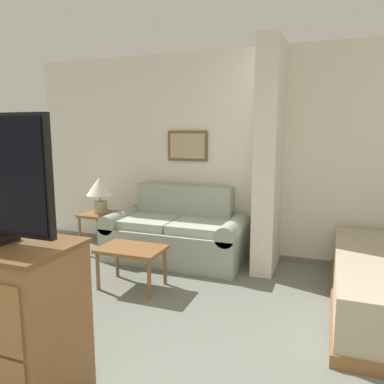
{
  "coord_description": "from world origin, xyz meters",
  "views": [
    {
      "loc": [
        0.54,
        -0.99,
        1.61
      ],
      "look_at": [
        -0.66,
        2.18,
        1.05
      ],
      "focal_mm": 35.0,
      "sensor_mm": 36.0,
      "label": 1
    }
  ],
  "objects_px": {
    "coffee_table": "(132,253)",
    "tv_dresser": "(1,320)",
    "table_lamp": "(100,189)",
    "couch": "(176,234)"
  },
  "relations": [
    {
      "from": "coffee_table",
      "to": "tv_dresser",
      "type": "relative_size",
      "value": 0.68
    },
    {
      "from": "table_lamp",
      "to": "coffee_table",
      "type": "bearing_deg",
      "value": -42.76
    },
    {
      "from": "coffee_table",
      "to": "table_lamp",
      "type": "bearing_deg",
      "value": 137.24
    },
    {
      "from": "couch",
      "to": "tv_dresser",
      "type": "xyz_separation_m",
      "value": [
        -0.01,
        -2.66,
        0.17
      ]
    },
    {
      "from": "couch",
      "to": "coffee_table",
      "type": "height_order",
      "value": "couch"
    },
    {
      "from": "coffee_table",
      "to": "tv_dresser",
      "type": "xyz_separation_m",
      "value": [
        0.07,
        -1.69,
        0.12
      ]
    },
    {
      "from": "table_lamp",
      "to": "tv_dresser",
      "type": "relative_size",
      "value": 0.49
    },
    {
      "from": "table_lamp",
      "to": "tv_dresser",
      "type": "bearing_deg",
      "value": -67.98
    },
    {
      "from": "tv_dresser",
      "to": "table_lamp",
      "type": "bearing_deg",
      "value": 112.02
    },
    {
      "from": "couch",
      "to": "table_lamp",
      "type": "distance_m",
      "value": 1.19
    }
  ]
}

